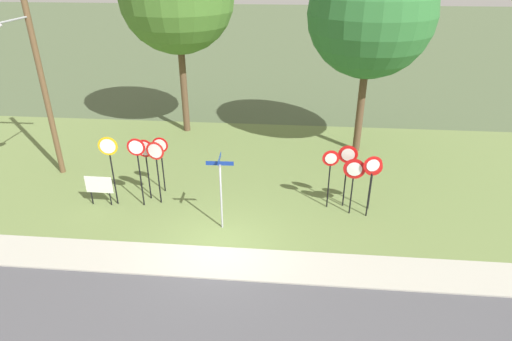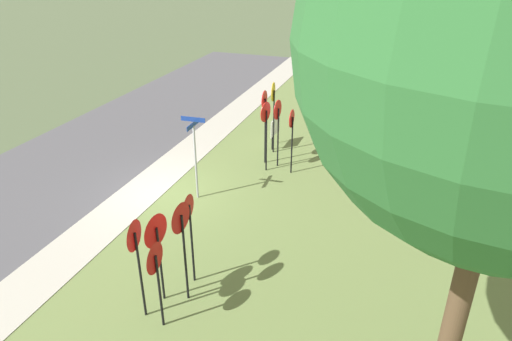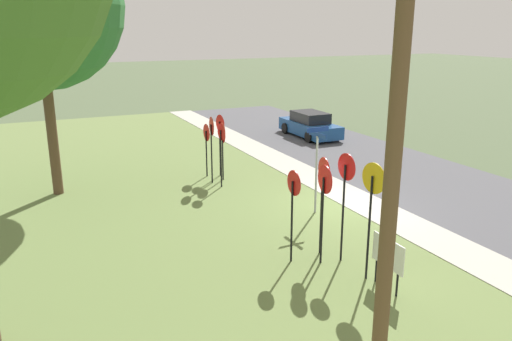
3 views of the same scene
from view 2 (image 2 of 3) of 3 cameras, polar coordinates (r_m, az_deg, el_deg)
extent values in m
plane|color=#4C5B3D|center=(16.15, -11.23, -2.86)|extent=(160.00, 160.00, 0.00)
cube|color=#4C4C51|center=(18.87, -23.98, -0.31)|extent=(44.00, 6.40, 0.01)
cube|color=#ADAA9E|center=(16.53, -13.65, -2.30)|extent=(44.00, 1.60, 0.06)
cube|color=olive|center=(14.36, 10.18, -6.66)|extent=(44.00, 12.00, 0.04)
cylinder|color=black|center=(17.51, 1.14, 4.86)|extent=(0.06, 0.06, 2.60)
cylinder|color=red|center=(17.11, 1.05, 8.76)|extent=(0.69, 0.05, 0.69)
cylinder|color=white|center=(17.11, 1.00, 8.77)|extent=(0.54, 0.03, 0.54)
cylinder|color=black|center=(17.31, 2.75, 4.07)|extent=(0.06, 0.06, 2.31)
cylinder|color=red|center=(16.94, 2.70, 7.53)|extent=(0.73, 0.09, 0.73)
cylinder|color=white|center=(16.94, 2.64, 7.54)|extent=(0.57, 0.06, 0.57)
cylinder|color=black|center=(16.93, 1.29, 3.65)|extent=(0.06, 0.06, 2.36)
cylinder|color=red|center=(16.54, 1.20, 7.27)|extent=(0.73, 0.14, 0.73)
cylinder|color=white|center=(16.55, 1.14, 7.28)|extent=(0.56, 0.10, 0.57)
cylinder|color=black|center=(18.48, 2.21, 6.02)|extent=(0.06, 0.06, 2.60)
cylinder|color=gold|center=(18.10, 2.16, 9.73)|extent=(0.74, 0.11, 0.74)
cylinder|color=white|center=(18.10, 2.10, 9.73)|extent=(0.58, 0.07, 0.58)
cylinder|color=black|center=(16.82, 4.47, 3.09)|extent=(0.06, 0.06, 2.18)
cylinder|color=red|center=(16.44, 4.46, 6.44)|extent=(0.65, 0.03, 0.65)
cylinder|color=white|center=(16.45, 4.40, 6.45)|extent=(0.51, 0.01, 0.51)
cylinder|color=black|center=(10.68, -14.11, -12.56)|extent=(0.06, 0.06, 2.25)
cone|color=red|center=(10.09, -14.95, -7.81)|extent=(0.70, 0.13, 0.70)
cone|color=white|center=(10.10, -15.06, -7.79)|extent=(0.48, 0.08, 0.48)
cylinder|color=black|center=(11.46, -7.94, -9.06)|extent=(0.06, 0.06, 2.21)
cone|color=red|center=(10.92, -8.46, -4.55)|extent=(0.65, 0.07, 0.65)
cone|color=silver|center=(10.93, -8.56, -4.53)|extent=(0.44, 0.04, 0.44)
cylinder|color=black|center=(11.10, -11.74, -11.36)|extent=(0.06, 0.06, 2.01)
cone|color=red|center=(10.59, -12.38, -7.33)|extent=(0.81, 0.13, 0.81)
cone|color=white|center=(10.60, -12.48, -7.31)|extent=(0.55, 0.08, 0.55)
cylinder|color=black|center=(10.92, -8.78, -10.74)|extent=(0.06, 0.06, 2.33)
cone|color=red|center=(10.32, -9.39, -5.83)|extent=(0.73, 0.09, 0.73)
cone|color=silver|center=(10.33, -9.49, -5.80)|extent=(0.50, 0.06, 0.50)
cylinder|color=black|center=(10.46, -11.85, -14.49)|extent=(0.06, 0.06, 1.89)
cone|color=red|center=(9.94, -12.52, -10.59)|extent=(0.70, 0.06, 0.70)
cone|color=silver|center=(9.95, -12.62, -10.56)|extent=(0.48, 0.04, 0.48)
cylinder|color=#9EA0A8|center=(15.11, -7.48, 0.90)|extent=(0.07, 0.07, 2.54)
cylinder|color=#9EA0A8|center=(14.61, -7.77, 5.46)|extent=(0.09, 0.09, 0.03)
cube|color=navy|center=(14.59, -7.79, 5.68)|extent=(0.96, 0.06, 0.15)
cube|color=navy|center=(14.53, -7.83, 6.30)|extent=(0.05, 0.82, 0.15)
cylinder|color=brown|center=(20.56, 12.56, 17.38)|extent=(0.24, 0.24, 9.45)
cylinder|color=black|center=(19.76, 2.72, 4.19)|extent=(0.05, 0.05, 0.55)
cylinder|color=black|center=(19.08, 2.01, 3.38)|extent=(0.05, 0.05, 0.55)
cube|color=white|center=(19.19, 2.41, 5.52)|extent=(1.10, 0.05, 0.70)
cylinder|color=brown|center=(8.27, 23.98, -14.38)|extent=(0.36, 0.36, 5.19)
camera|label=1|loc=(21.64, -48.28, 21.81)|focal=30.07mm
camera|label=3|loc=(25.72, 25.51, 19.92)|focal=35.53mm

